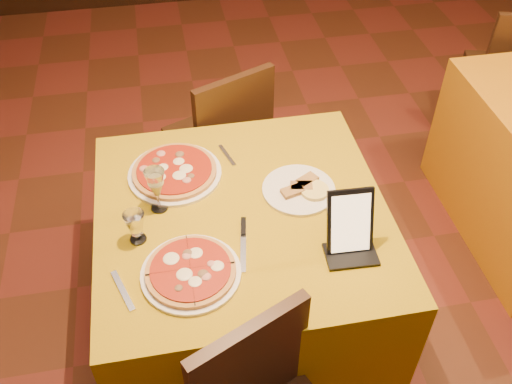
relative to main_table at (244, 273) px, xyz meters
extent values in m
cube|color=#5E2D19|center=(0.34, -0.08, -0.38)|extent=(6.00, 7.00, 0.01)
cube|color=#AE8B0B|center=(0.00, 0.00, 0.00)|extent=(1.10, 1.10, 0.75)
cylinder|color=white|center=(-0.22, -0.27, 0.38)|extent=(0.34, 0.34, 0.01)
cylinder|color=#AD4C23|center=(-0.22, -0.27, 0.40)|extent=(0.31, 0.31, 0.02)
cylinder|color=white|center=(-0.23, 0.25, 0.38)|extent=(0.38, 0.38, 0.01)
cylinder|color=#AD4C23|center=(-0.23, 0.25, 0.40)|extent=(0.34, 0.34, 0.02)
cylinder|color=white|center=(0.24, 0.07, 0.38)|extent=(0.29, 0.29, 0.01)
cylinder|color=olive|center=(0.24, 0.07, 0.40)|extent=(0.18, 0.18, 0.02)
cube|color=black|center=(0.34, -0.23, 0.49)|extent=(0.17, 0.10, 0.23)
cube|color=#ADACB3|center=(-0.02, -0.17, 0.38)|extent=(0.06, 0.25, 0.01)
cube|color=#B2B1B8|center=(-0.45, -0.29, 0.38)|extent=(0.08, 0.18, 0.01)
cube|color=#A5A4AB|center=(-0.01, 0.33, 0.38)|extent=(0.06, 0.15, 0.01)
camera|label=1|loc=(-0.22, -1.49, 1.91)|focal=40.00mm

